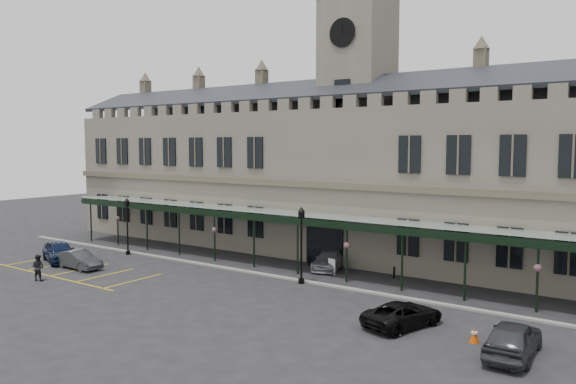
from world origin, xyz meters
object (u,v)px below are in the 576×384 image
Objects in this scene: sign_board at (332,267)px; person_b at (38,268)px; car_left_b at (79,260)px; car_taxi at (330,260)px; clock_tower at (357,98)px; lamp_post_left at (127,221)px; station_building at (356,178)px; traffic_cone at (474,335)px; car_van at (403,314)px; car_right_a at (513,339)px; lamp_post_mid at (301,238)px; car_left_a at (59,251)px.

person_b is at bearing -125.64° from sign_board.
car_taxi reaches higher than car_left_b.
lamp_post_left is (-15.74, -11.13, -10.25)m from clock_tower.
sign_board is (2.10, -7.46, -5.91)m from station_building.
traffic_cone is at bearing -8.30° from lamp_post_left.
car_taxi is 13.64m from car_van.
traffic_cone is 0.15× the size of car_right_a.
clock_tower reaches higher than person_b.
station_building reaches higher than lamp_post_mid.
traffic_cone is 29.03m from car_left_b.
clock_tower is at bearing -26.32° from car_left_a.
traffic_cone is 0.15× the size of car_left_a.
lamp_post_left reaches higher than car_van.
clock_tower reaches higher than car_left_a.
station_building reaches higher than car_right_a.
person_b is (4.40, -4.43, 0.07)m from car_left_a.
car_right_a reaches higher than car_taxi.
car_left_a is (-32.45, -0.61, 0.48)m from traffic_cone.
car_left_a reaches higher than car_right_a.
lamp_post_mid reaches higher than car_right_a.
clock_tower is 34.78× the size of traffic_cone.
car_taxi is at bearing -157.30° from person_b.
clock_tower is at bearing -145.75° from person_b.
station_building is 52.29× the size of sign_board.
lamp_post_mid is 17.32m from car_left_b.
lamp_post_mid is 7.25× the size of traffic_cone.
car_left_b is at bearing -76.53° from lamp_post_left.
car_van is at bearing 176.54° from traffic_cone.
car_left_a is (-19.93, -8.62, 0.27)m from sign_board.
person_b is (-14.42, -14.60, 0.22)m from car_taxi.
lamp_post_left is 27.09m from car_van.
car_taxi reaches higher than traffic_cone.
car_left_b is (-29.01, -1.22, 0.33)m from traffic_cone.
clock_tower is 27.02m from car_left_a.
traffic_cone is 2.13m from car_right_a.
car_taxi is at bearing -54.41° from car_left_b.
lamp_post_left is at bearing -178.95° from car_taxi.
station_building is 19.65m from car_van.
lamp_post_left reaches higher than car_left_b.
lamp_post_mid is (17.48, 0.21, 0.20)m from lamp_post_left.
clock_tower is 21.61× the size of sign_board.
car_van is at bearing 169.53° from person_b.
person_b reaches higher than traffic_cone.
car_taxi is at bearing 144.93° from traffic_cone.
lamp_post_mid is at bearing -69.46° from car_left_b.
station_building is 12.65× the size of car_right_a.
station_building is at bearing 35.06° from lamp_post_left.
lamp_post_mid is at bearing -7.90° from car_van.
lamp_post_left is 1.17× the size of car_left_b.
car_van is (10.94, -15.25, -5.83)m from station_building.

